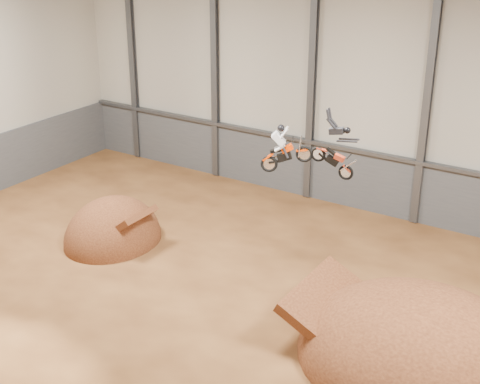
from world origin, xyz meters
name	(u,v)px	position (x,y,z in m)	size (l,w,h in m)	color
floor	(213,334)	(0.00, 0.00, 0.00)	(40.00, 40.00, 0.00)	#512E15
back_wall	(368,90)	(0.00, 15.00, 7.00)	(40.00, 0.10, 14.00)	#B4AE9F
lower_band_back	(361,180)	(0.00, 14.90, 1.75)	(39.80, 0.18, 3.50)	#4A4D51
steel_rail	(362,151)	(0.00, 14.75, 3.55)	(39.80, 0.35, 0.20)	#47494F
steel_column_0	(133,58)	(-16.67, 14.80, 7.00)	(0.40, 0.36, 13.90)	#47494F
steel_column_1	(215,69)	(-10.00, 14.80, 7.00)	(0.40, 0.36, 13.90)	#47494F
steel_column_2	(312,83)	(-3.33, 14.80, 7.00)	(0.40, 0.36, 13.90)	#47494F
steel_column_3	(427,100)	(3.33, 14.80, 7.00)	(0.40, 0.36, 13.90)	#47494F
takeoff_ramp	(113,241)	(-9.21, 4.06, 0.00)	(4.73, 5.46, 4.73)	#432010
landing_ramp	(419,362)	(7.73, 2.69, 0.00)	(9.60, 8.49, 5.54)	#432010
fmx_rider_a	(290,144)	(0.36, 5.44, 6.72)	(2.33, 0.89, 2.10)	#E73600
fmx_rider_b	(330,143)	(3.49, 2.71, 8.09)	(2.39, 0.68, 2.05)	red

